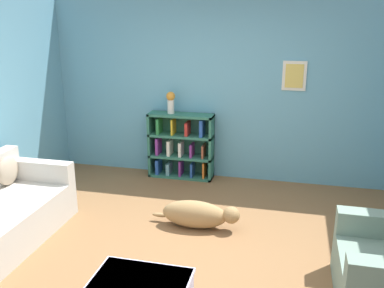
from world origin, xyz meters
name	(u,v)px	position (x,y,z in m)	size (l,w,h in m)	color
ground_plane	(183,252)	(0.00, 0.00, 0.00)	(14.00, 14.00, 0.00)	brown
wall_back	(222,90)	(0.00, 2.25, 1.30)	(5.60, 0.13, 2.60)	#609EB7
bookshelf	(181,146)	(-0.57, 2.06, 0.47)	(0.95, 0.28, 0.97)	#2D6B56
dog	(198,214)	(0.03, 0.55, 0.16)	(1.05, 0.29, 0.32)	#9E7A4C
vase	(171,101)	(-0.71, 2.04, 1.15)	(0.13, 0.13, 0.32)	silver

